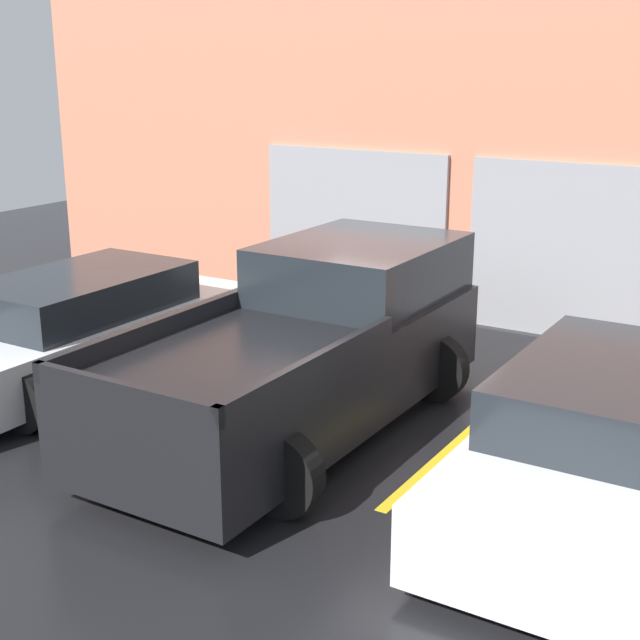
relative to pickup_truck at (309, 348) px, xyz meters
The scene contains 7 objects.
ground_plane 1.72m from the pickup_truck, 90.00° to the left, with size 28.00×28.00×0.00m, color black.
shophouse_building 5.08m from the pickup_truck, 90.05° to the left, with size 16.74×0.68×5.18m.
pickup_truck is the anchor object (origin of this frame).
sedan_white 3.21m from the pickup_truck, behind, with size 2.22×4.80×1.29m.
sedan_side 3.21m from the pickup_truck, ahead, with size 2.22×4.53×1.30m.
parking_stripe_left 1.83m from the pickup_truck, behind, with size 0.12×2.20×0.01m, color gold.
parking_stripe_centre 1.83m from the pickup_truck, ahead, with size 0.12×2.20×0.01m, color gold.
Camera 1 is at (4.78, -9.10, 3.82)m, focal length 50.00 mm.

